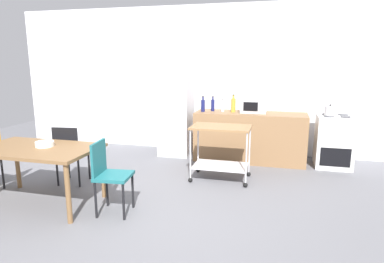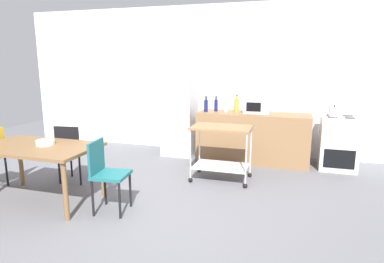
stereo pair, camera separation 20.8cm
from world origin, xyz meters
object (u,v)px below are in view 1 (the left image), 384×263
(bottle_sparkling_water, at_px, (233,105))
(dining_table, at_px, (37,154))
(bottle_olive_oil, at_px, (203,105))
(bottle_sesame_oil, at_px, (213,105))
(chair_teal, at_px, (108,172))
(microwave, at_px, (254,105))
(fruit_bowl, at_px, (45,144))
(chair_black, at_px, (70,151))
(bottle_soy_sauce, at_px, (223,107))
(stove_oven, at_px, (334,141))
(refrigerator, at_px, (176,116))
(kettle, at_px, (330,111))
(kitchen_cart, at_px, (221,144))

(bottle_sparkling_water, bearing_deg, dining_table, -128.80)
(bottle_olive_oil, height_order, bottle_sesame_oil, bottle_olive_oil)
(bottle_olive_oil, distance_m, bottle_sparkling_water, 0.56)
(chair_teal, height_order, bottle_olive_oil, bottle_olive_oil)
(microwave, height_order, fruit_bowl, microwave)
(chair_black, distance_m, bottle_soy_sauce, 2.78)
(stove_oven, height_order, bottle_sparkling_water, bottle_sparkling_water)
(bottle_sparkling_water, bearing_deg, chair_teal, -112.87)
(refrigerator, bearing_deg, chair_teal, -89.88)
(dining_table, xyz_separation_m, bottle_sesame_oil, (1.74, 2.66, 0.35))
(microwave, height_order, kettle, microwave)
(stove_oven, xyz_separation_m, bottle_sesame_oil, (-2.16, 0.02, 0.56))
(chair_black, bearing_deg, bottle_soy_sauce, -142.26)
(stove_oven, bearing_deg, dining_table, -145.88)
(refrigerator, bearing_deg, chair_black, -117.04)
(chair_teal, bearing_deg, chair_black, 48.06)
(chair_black, relative_size, kitchen_cart, 0.98)
(bottle_olive_oil, xyz_separation_m, bottle_soy_sauce, (0.35, 0.08, -0.02))
(bottle_soy_sauce, xyz_separation_m, kettle, (1.85, -0.09, 0.01))
(chair_teal, xyz_separation_m, fruit_bowl, (-0.94, 0.09, 0.26))
(dining_table, xyz_separation_m, chair_teal, (1.00, -0.02, -0.15))
(chair_teal, bearing_deg, fruit_bowl, 77.88)
(stove_oven, bearing_deg, kettle, -140.33)
(chair_black, xyz_separation_m, bottle_sparkling_water, (2.15, 1.93, 0.52))
(chair_black, distance_m, chair_teal, 1.27)
(bottle_sparkling_water, bearing_deg, bottle_sesame_oil, 177.08)
(bottle_olive_oil, bearing_deg, fruit_bowl, -121.47)
(refrigerator, distance_m, fruit_bowl, 2.81)
(chair_black, relative_size, fruit_bowl, 3.86)
(chair_teal, xyz_separation_m, bottle_olive_oil, (0.57, 2.57, 0.50))
(refrigerator, height_order, kettle, refrigerator)
(chair_teal, height_order, microwave, microwave)
(kitchen_cart, bearing_deg, kettle, 32.24)
(bottle_soy_sauce, bearing_deg, bottle_sesame_oil, 169.86)
(bottle_olive_oil, bearing_deg, bottle_sesame_oil, 35.99)
(chair_black, relative_size, microwave, 1.93)
(bottle_sparkling_water, distance_m, kettle, 1.66)
(bottle_soy_sauce, xyz_separation_m, fruit_bowl, (-1.87, -2.56, -0.21))
(bottle_sesame_oil, distance_m, fruit_bowl, 3.09)
(kitchen_cart, height_order, bottle_sparkling_water, bottle_sparkling_water)
(bottle_sesame_oil, height_order, kettle, bottle_sesame_oil)
(stove_oven, bearing_deg, kitchen_cart, -147.23)
(bottle_olive_oil, xyz_separation_m, bottle_sparkling_water, (0.55, 0.10, 0.01))
(fruit_bowl, bearing_deg, chair_black, 98.03)
(bottle_sparkling_water, xyz_separation_m, fruit_bowl, (-2.06, -2.57, -0.25))
(kettle, bearing_deg, kitchen_cart, -147.76)
(bottle_sesame_oil, xyz_separation_m, fruit_bowl, (-1.67, -2.59, -0.23))
(dining_table, xyz_separation_m, bottle_soy_sauce, (1.93, 2.63, 0.32))
(refrigerator, height_order, bottle_olive_oil, refrigerator)
(chair_teal, height_order, kitchen_cart, chair_teal)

